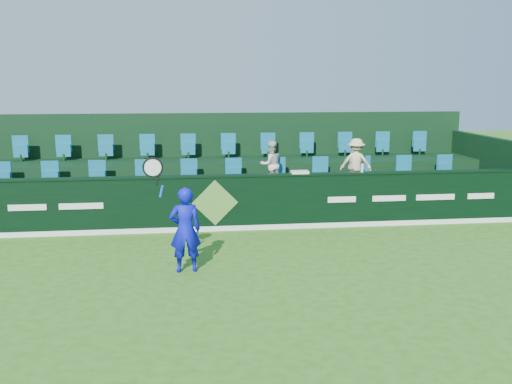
{
  "coord_description": "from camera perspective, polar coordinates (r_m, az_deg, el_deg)",
  "views": [
    {
      "loc": [
        -0.65,
        -9.39,
        3.54
      ],
      "look_at": [
        0.85,
        2.8,
        1.15
      ],
      "focal_mm": 40.0,
      "sensor_mm": 36.0,
      "label": 1
    }
  ],
  "objects": [
    {
      "name": "tennis_player",
      "position": [
        10.75,
        -7.15,
        -3.68
      ],
      "size": [
        1.09,
        0.43,
        2.24
      ],
      "color": "#0B11C2",
      "rests_on": "ground"
    },
    {
      "name": "sponsor_hoarding",
      "position": [
        13.71,
        -4.13,
        -1.09
      ],
      "size": [
        16.0,
        0.25,
        1.35
      ],
      "color": "black",
      "rests_on": "ground"
    },
    {
      "name": "stand_tier_front",
      "position": [
        14.84,
        -4.34,
        -1.24
      ],
      "size": [
        16.0,
        2.0,
        0.8
      ],
      "primitive_type": "cube",
      "color": "black",
      "rests_on": "ground"
    },
    {
      "name": "seat_row_back",
      "position": [
        16.82,
        -4.76,
        4.34
      ],
      "size": [
        13.5,
        0.5,
        0.6
      ],
      "primitive_type": "cube",
      "color": "#106686",
      "rests_on": "stand_tier_back"
    },
    {
      "name": "drinks_bottle",
      "position": [
        14.21,
        10.57,
        2.38
      ],
      "size": [
        0.07,
        0.07,
        0.21
      ],
      "primitive_type": "cylinder",
      "color": "silver",
      "rests_on": "sponsor_hoarding"
    },
    {
      "name": "stand_tier_back",
      "position": [
        16.66,
        -4.67,
        0.98
      ],
      "size": [
        16.0,
        1.8,
        1.3
      ],
      "primitive_type": "cube",
      "color": "black",
      "rests_on": "ground"
    },
    {
      "name": "spectator_left",
      "position": [
        14.83,
        1.5,
        2.76
      ],
      "size": [
        0.68,
        0.58,
        1.23
      ],
      "primitive_type": "imported",
      "rotation": [
        0.0,
        0.0,
        3.36
      ],
      "color": "beige",
      "rests_on": "stand_tier_front"
    },
    {
      "name": "spectator_middle",
      "position": [
        15.32,
        9.71,
        2.54
      ],
      "size": [
        0.66,
        0.44,
        1.05
      ],
      "primitive_type": "imported",
      "rotation": [
        0.0,
        0.0,
        2.82
      ],
      "color": "beige",
      "rests_on": "stand_tier_front"
    },
    {
      "name": "spectator_right",
      "position": [
        15.32,
        9.96,
        2.94
      ],
      "size": [
        0.92,
        0.68,
        1.27
      ],
      "primitive_type": "imported",
      "rotation": [
        0.0,
        0.0,
        2.86
      ],
      "color": "beige",
      "rests_on": "stand_tier_front"
    },
    {
      "name": "seat_row_front",
      "position": [
        15.1,
        -4.45,
        1.68
      ],
      "size": [
        13.5,
        0.5,
        0.6
      ],
      "primitive_type": "cube",
      "color": "#106686",
      "rests_on": "stand_tier_front"
    },
    {
      "name": "towel",
      "position": [
        13.83,
        4.4,
        2.0
      ],
      "size": [
        0.42,
        0.27,
        0.06
      ],
      "primitive_type": "cube",
      "color": "silver",
      "rests_on": "sponsor_hoarding"
    },
    {
      "name": "stand_rear",
      "position": [
        17.01,
        -4.76,
        3.12
      ],
      "size": [
        16.0,
        4.1,
        2.6
      ],
      "color": "black",
      "rests_on": "ground"
    },
    {
      "name": "ground",
      "position": [
        10.06,
        -2.9,
        -9.61
      ],
      "size": [
        60.0,
        60.0,
        0.0
      ],
      "primitive_type": "plane",
      "color": "#306718",
      "rests_on": "ground"
    }
  ]
}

